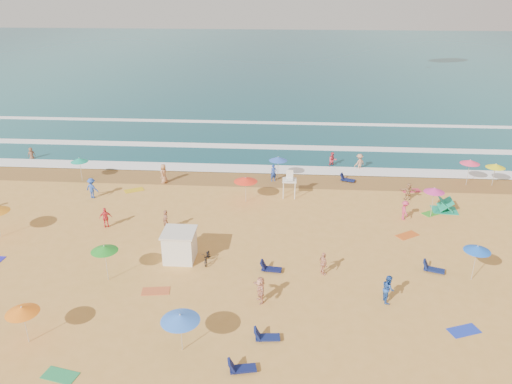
{
  "coord_description": "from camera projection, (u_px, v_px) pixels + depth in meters",
  "views": [
    {
      "loc": [
        3.83,
        -31.45,
        17.87
      ],
      "look_at": [
        1.16,
        6.0,
        1.5
      ],
      "focal_mm": 35.0,
      "sensor_mm": 36.0,
      "label": 1
    }
  ],
  "objects": [
    {
      "name": "cabana",
      "position": [
        180.0,
        246.0,
        33.79
      ],
      "size": [
        2.0,
        2.0,
        2.0
      ],
      "primitive_type": "cube",
      "color": "white",
      "rests_on": "ground"
    },
    {
      "name": "towels",
      "position": [
        251.0,
        262.0,
        33.74
      ],
      "size": [
        40.71,
        25.42,
        0.03
      ],
      "color": "#EA541D",
      "rests_on": "ground"
    },
    {
      "name": "beach_umbrellas",
      "position": [
        237.0,
        216.0,
        35.52
      ],
      "size": [
        66.64,
        27.98,
        0.8
      ],
      "color": "green",
      "rests_on": "ground"
    },
    {
      "name": "ocean",
      "position": [
        275.0,
        61.0,
        112.95
      ],
      "size": [
        220.0,
        140.0,
        0.18
      ],
      "primitive_type": "cube",
      "color": "#0C4756",
      "rests_on": "ground"
    },
    {
      "name": "loungers",
      "position": [
        349.0,
        272.0,
        32.41
      ],
      "size": [
        63.41,
        26.0,
        0.34
      ],
      "color": "#0F124D",
      "rests_on": "ground"
    },
    {
      "name": "lifeguard_stand",
      "position": [
        289.0,
        186.0,
        43.38
      ],
      "size": [
        1.2,
        1.2,
        2.1
      ],
      "primitive_type": null,
      "color": "white",
      "rests_on": "ground"
    },
    {
      "name": "wet_sand",
      "position": [
        249.0,
        179.0,
        47.57
      ],
      "size": [
        220.0,
        220.0,
        0.0
      ],
      "primitive_type": "plane",
      "color": "olive",
      "rests_on": "ground"
    },
    {
      "name": "bicycle",
      "position": [
        207.0,
        257.0,
        33.62
      ],
      "size": [
        0.58,
        1.62,
        0.85
      ],
      "primitive_type": "imported",
      "rotation": [
        0.0,
        0.0,
        -0.01
      ],
      "color": "black",
      "rests_on": "ground"
    },
    {
      "name": "ground",
      "position": [
        234.0,
        243.0,
        36.15
      ],
      "size": [
        220.0,
        220.0,
        0.0
      ],
      "primitive_type": "plane",
      "color": "gold",
      "rests_on": "ground"
    },
    {
      "name": "cabana_roof",
      "position": [
        179.0,
        232.0,
        33.37
      ],
      "size": [
        2.2,
        2.2,
        0.12
      ],
      "primitive_type": "cube",
      "color": "silver",
      "rests_on": "cabana"
    },
    {
      "name": "beachgoers",
      "position": [
        221.0,
        208.0,
        39.84
      ],
      "size": [
        38.57,
        26.8,
        2.12
      ],
      "color": "brown",
      "rests_on": "ground"
    },
    {
      "name": "surf_foam",
      "position": [
        255.0,
        148.0,
        55.6
      ],
      "size": [
        200.0,
        18.7,
        0.05
      ],
      "color": "white",
      "rests_on": "ground"
    },
    {
      "name": "popup_tents",
      "position": [
        493.0,
        236.0,
        35.9
      ],
      "size": [
        5.99,
        12.79,
        1.2
      ],
      "color": "#E7336E",
      "rests_on": "ground"
    }
  ]
}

